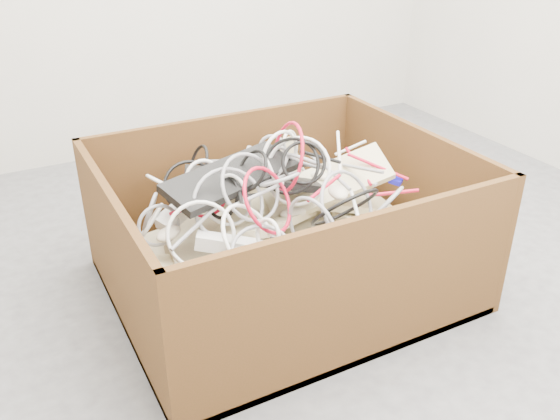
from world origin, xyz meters
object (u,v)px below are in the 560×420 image
power_strip_left (195,198)px  vga_plug (396,180)px  cardboard_box (279,255)px  power_strip_right (246,247)px

power_strip_left → vga_plug: size_ratio=6.94×
cardboard_box → vga_plug: 0.51m
cardboard_box → vga_plug: cardboard_box is taller
power_strip_left → power_strip_right: power_strip_left is taller
vga_plug → cardboard_box: bearing=-130.8°
cardboard_box → power_strip_right: size_ratio=3.82×
power_strip_left → cardboard_box: bearing=-41.0°
power_strip_right → vga_plug: size_ratio=6.74×
power_strip_right → vga_plug: 0.68m
cardboard_box → power_strip_right: 0.33m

